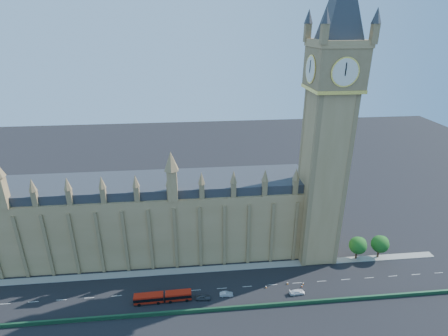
{
  "coord_description": "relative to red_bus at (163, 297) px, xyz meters",
  "views": [
    {
      "loc": [
        -4.05,
        -85.33,
        76.09
      ],
      "look_at": [
        5.69,
        10.0,
        36.3
      ],
      "focal_mm": 28.0,
      "sensor_mm": 36.0,
      "label": 1
    }
  ],
  "objects": [
    {
      "name": "ground",
      "position": [
        13.83,
        3.6,
        -1.5
      ],
      "size": [
        400.0,
        400.0,
        0.0
      ],
      "primitive_type": "plane",
      "color": "black",
      "rests_on": "ground"
    },
    {
      "name": "palace_westminster",
      "position": [
        -11.17,
        25.6,
        12.36
      ],
      "size": [
        120.0,
        20.0,
        28.0
      ],
      "color": "#987A49",
      "rests_on": "ground"
    },
    {
      "name": "elizabeth_tower",
      "position": [
        51.83,
        17.59,
        53.05
      ],
      "size": [
        20.59,
        20.59,
        105.0
      ],
      "color": "#987A49",
      "rests_on": "ground"
    },
    {
      "name": "bridge_parapet",
      "position": [
        13.83,
        -5.4,
        -0.9
      ],
      "size": [
        160.0,
        0.6,
        1.2
      ],
      "primitive_type": "cube",
      "color": "#1E4C2D",
      "rests_on": "ground"
    },
    {
      "name": "kerb_north",
      "position": [
        13.83,
        13.1,
        -1.42
      ],
      "size": [
        160.0,
        3.0,
        0.16
      ],
      "primitive_type": "cube",
      "color": "gray",
      "rests_on": "ground"
    },
    {
      "name": "tree_east_near",
      "position": [
        66.06,
        13.68,
        4.14
      ],
      "size": [
        6.0,
        6.0,
        8.5
      ],
      "color": "#382619",
      "rests_on": "ground"
    },
    {
      "name": "tree_east_far",
      "position": [
        74.06,
        13.68,
        4.14
      ],
      "size": [
        6.0,
        6.0,
        8.5
      ],
      "color": "#382619",
      "rests_on": "ground"
    },
    {
      "name": "red_bus",
      "position": [
        0.0,
        0.0,
        0.0
      ],
      "size": [
        16.85,
        3.06,
        2.85
      ],
      "rotation": [
        0.0,
        0.0,
        0.03
      ],
      "color": "#B51B0C",
      "rests_on": "ground"
    },
    {
      "name": "car_grey",
      "position": [
        11.83,
        -0.44,
        -0.76
      ],
      "size": [
        4.53,
        2.16,
        1.49
      ],
      "primitive_type": "imported",
      "rotation": [
        0.0,
        0.0,
        1.48
      ],
      "color": "#3F4247",
      "rests_on": "ground"
    },
    {
      "name": "car_silver",
      "position": [
        18.87,
        0.28,
        -0.84
      ],
      "size": [
        4.09,
        1.61,
        1.33
      ],
      "primitive_type": "imported",
      "rotation": [
        0.0,
        0.0,
        1.52
      ],
      "color": "#B5B8BD",
      "rests_on": "ground"
    },
    {
      "name": "car_white",
      "position": [
        40.36,
        -1.11,
        -0.82
      ],
      "size": [
        4.88,
        2.33,
        1.37
      ],
      "primitive_type": "imported",
      "rotation": [
        0.0,
        0.0,
        1.66
      ],
      "color": "white",
      "rests_on": "ground"
    },
    {
      "name": "cone_a",
      "position": [
        31.56,
        2.42,
        -1.14
      ],
      "size": [
        0.58,
        0.58,
        0.74
      ],
      "rotation": [
        0.0,
        0.0,
        0.28
      ],
      "color": "black",
      "rests_on": "ground"
    },
    {
      "name": "cone_b",
      "position": [
        43.55,
        2.81,
        -1.17
      ],
      "size": [
        0.49,
        0.49,
        0.68
      ],
      "rotation": [
        0.0,
        0.0,
        0.18
      ],
      "color": "black",
      "rests_on": "ground"
    },
    {
      "name": "cone_c",
      "position": [
        38.61,
        3.38,
        -1.11
      ],
      "size": [
        0.66,
        0.66,
        0.8
      ],
      "rotation": [
        0.0,
        0.0,
        -0.41
      ],
      "color": "black",
      "rests_on": "ground"
    },
    {
      "name": "cone_d",
      "position": [
        42.79,
        1.74,
        -1.16
      ],
      "size": [
        0.54,
        0.54,
        0.69
      ],
      "rotation": [
        0.0,
        0.0,
        0.29
      ],
      "color": "black",
      "rests_on": "ground"
    }
  ]
}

